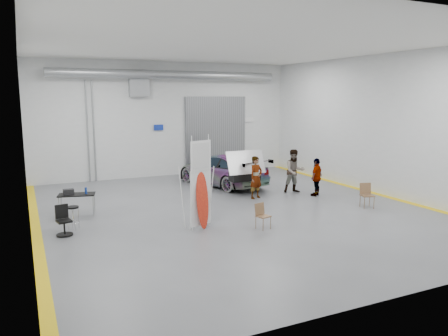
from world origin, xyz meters
name	(u,v)px	position (x,y,z in m)	size (l,w,h in m)	color
ground	(233,210)	(0.00, 0.00, 0.00)	(16.00, 16.00, 0.00)	slate
room_shell	(215,100)	(0.24, 2.22, 4.08)	(14.02, 16.18, 6.01)	silver
sedan_car	(222,170)	(1.55, 4.40, 0.74)	(2.08, 5.11, 1.48)	silver
person_a	(256,177)	(1.66, 1.26, 0.89)	(0.65, 0.42, 1.78)	#91724F
person_b	(294,171)	(3.76, 1.55, 0.96)	(0.94, 0.72, 1.92)	slate
person_c	(317,177)	(4.24, 0.59, 0.81)	(0.94, 0.39, 1.63)	#A46C36
surfboard_display	(199,192)	(-2.06, -1.72, 1.22)	(0.82, 0.44, 3.02)	white
folding_chair_near	(263,221)	(-0.20, -2.57, 0.26)	(0.47, 0.49, 0.82)	brown
folding_chair_far	(367,200)	(4.75, -1.90, 0.29)	(0.55, 0.58, 0.93)	brown
shop_stool	(73,218)	(-5.74, -0.05, 0.38)	(0.39, 0.39, 0.75)	black
work_table	(75,194)	(-5.50, 1.61, 0.79)	(1.36, 0.90, 1.02)	gray
office_chair	(64,222)	(-6.07, -0.55, 0.41)	(0.49, 0.50, 0.93)	black
trunk_lid	(244,160)	(1.55, 2.10, 1.50)	(1.73, 1.05, 0.04)	silver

